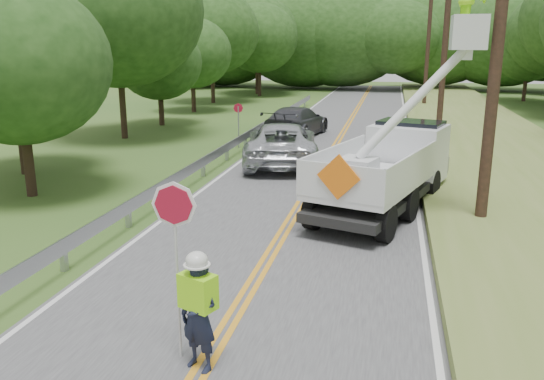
# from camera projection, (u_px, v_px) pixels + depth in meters

# --- Properties ---
(road) EXTENTS (7.20, 96.00, 0.03)m
(road) POSITION_uv_depth(u_px,v_px,m) (318.00, 175.00, 20.38)
(road) COLOR #444546
(road) RESTS_ON ground
(guardrail) EXTENTS (0.18, 48.00, 0.77)m
(guardrail) POSITION_uv_depth(u_px,v_px,m) (221.00, 152.00, 21.92)
(guardrail) COLOR #9E9FA7
(guardrail) RESTS_ON ground
(utility_poles) EXTENTS (1.60, 43.30, 10.00)m
(utility_poles) POSITION_uv_depth(u_px,v_px,m) (462.00, 29.00, 20.87)
(utility_poles) COLOR black
(utility_poles) RESTS_ON ground
(tall_grass_verge) EXTENTS (7.00, 96.00, 0.30)m
(tall_grass_verge) POSITION_uv_depth(u_px,v_px,m) (523.00, 181.00, 18.89)
(tall_grass_verge) COLOR olive
(tall_grass_verge) RESTS_ON ground
(treeline_left) EXTENTS (10.27, 54.29, 10.12)m
(treeline_left) POSITION_uv_depth(u_px,v_px,m) (185.00, 34.00, 35.70)
(treeline_left) COLOR #332319
(treeline_left) RESTS_ON ground
(treeline_horizon) EXTENTS (57.34, 14.75, 10.90)m
(treeline_horizon) POSITION_uv_depth(u_px,v_px,m) (369.00, 37.00, 59.01)
(treeline_horizon) COLOR #1C3F13
(treeline_horizon) RESTS_ON ground
(flagger) EXTENTS (1.10, 0.62, 2.78)m
(flagger) POSITION_uv_depth(u_px,v_px,m) (198.00, 307.00, 7.94)
(flagger) COLOR #191E33
(flagger) RESTS_ON road
(bucket_truck) EXTENTS (4.36, 7.00, 6.56)m
(bucket_truck) POSITION_uv_depth(u_px,v_px,m) (398.00, 156.00, 16.26)
(bucket_truck) COLOR black
(bucket_truck) RESTS_ON road
(suv_silver) EXTENTS (3.79, 6.39, 1.67)m
(suv_silver) POSITION_uv_depth(u_px,v_px,m) (281.00, 143.00, 22.11)
(suv_silver) COLOR silver
(suv_silver) RESTS_ON road
(suv_darkgrey) EXTENTS (3.10, 5.68, 1.56)m
(suv_darkgrey) POSITION_uv_depth(u_px,v_px,m) (297.00, 121.00, 28.90)
(suv_darkgrey) COLOR #3B3D42
(suv_darkgrey) RESTS_ON road
(stop_sign_permanent) EXTENTS (0.44, 0.12, 2.08)m
(stop_sign_permanent) POSITION_uv_depth(u_px,v_px,m) (238.00, 119.00, 25.57)
(stop_sign_permanent) COLOR #9E9FA7
(stop_sign_permanent) RESTS_ON ground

